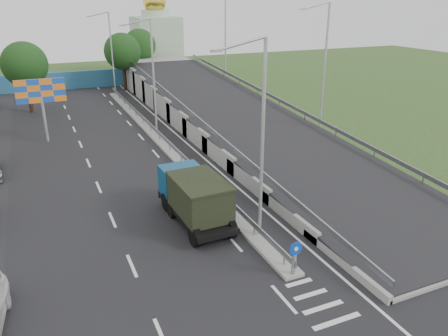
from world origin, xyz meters
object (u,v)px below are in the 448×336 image
dump_truck (194,196)px  lamp_post_near (259,132)px  lamp_post_mid (151,72)px  billboard (41,95)px  lamp_post_far (110,49)px  sign_bollard (294,258)px  church (157,41)px

dump_truck → lamp_post_near: bearing=-54.6°
lamp_post_mid → dump_truck: (-2.32, -16.96, -4.24)m
lamp_post_near → billboard: size_ratio=1.83×
lamp_post_far → billboard: bearing=-116.8°
lamp_post_near → billboard: (-9.11, 22.00, -1.62)m
lamp_post_far → billboard: (-9.11, -18.00, -1.62)m
sign_bollard → lamp_post_mid: size_ratio=0.17×
lamp_post_far → dump_truck: 37.27m
sign_bollard → church: church is taller
billboard → lamp_post_near: bearing=-67.5°
lamp_post_near → lamp_post_mid: size_ratio=1.00×
lamp_post_mid → lamp_post_far: 20.00m
sign_bollard → billboard: bearing=109.2°
billboard → dump_truck: 20.31m
lamp_post_near → billboard: bearing=112.5°
lamp_post_far → church: (9.89, 14.00, -0.50)m
dump_truck → billboard: bearing=107.8°
billboard → dump_truck: (6.79, -18.96, -2.62)m
lamp_post_near → dump_truck: size_ratio=1.55×
lamp_post_mid → dump_truck: lamp_post_mid is taller
lamp_post_mid → dump_truck: bearing=-97.8°
billboard → lamp_post_far: bearing=63.2°
sign_bollard → lamp_post_far: size_ratio=0.17×
sign_bollard → dump_truck: (-2.21, 6.87, 0.53)m
church → billboard: size_ratio=2.51×
billboard → dump_truck: billboard is taller
sign_bollard → church: bearing=80.2°
lamp_post_far → dump_truck: lamp_post_far is taller
lamp_post_mid → church: church is taller
lamp_post_near → dump_truck: 5.71m
billboard → church: bearing=59.3°
lamp_post_mid → lamp_post_far: same height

